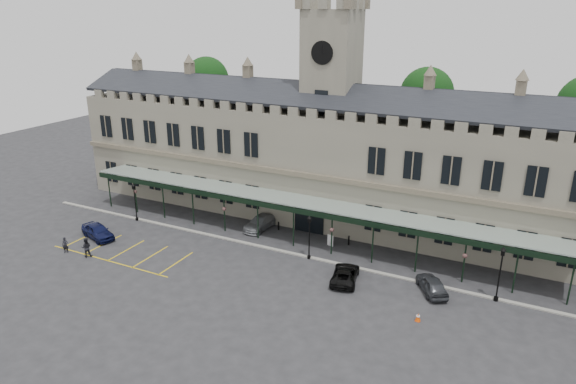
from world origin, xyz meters
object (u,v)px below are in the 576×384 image
at_px(lamp_post_left, 135,199).
at_px(sign_board, 330,240).
at_px(lamp_post_right, 500,269).
at_px(person_a, 65,245).
at_px(car_right_a, 432,285).
at_px(lamp_post_mid, 309,233).
at_px(car_taxi, 261,222).
at_px(person_b, 86,248).
at_px(car_van, 345,274).
at_px(clock_tower, 331,99).
at_px(traffic_cone, 418,317).
at_px(car_left_a, 98,231).
at_px(station_building, 329,161).

distance_m(lamp_post_left, sign_board, 21.93).
bearing_deg(lamp_post_right, person_a, -166.24).
bearing_deg(car_right_a, lamp_post_mid, -36.82).
relative_size(car_taxi, person_b, 2.54).
distance_m(lamp_post_mid, car_van, 5.46).
xyz_separation_m(clock_tower, lamp_post_left, (-18.31, -10.70, -10.56)).
height_order(car_taxi, person_a, person_a).
distance_m(traffic_cone, sign_board, 14.10).
bearing_deg(car_left_a, clock_tower, -31.13).
xyz_separation_m(lamp_post_mid, lamp_post_right, (16.41, -0.03, 0.24)).
distance_m(car_left_a, car_taxi, 16.59).
bearing_deg(lamp_post_right, car_right_a, -168.52).
height_order(station_building, person_a, station_building).
relative_size(lamp_post_left, person_b, 2.29).
bearing_deg(person_b, car_van, 154.92).
xyz_separation_m(car_taxi, person_b, (-11.33, -13.11, 0.25)).
xyz_separation_m(station_building, car_van, (7.00, -12.98, -5.84)).
bearing_deg(person_a, person_b, -23.38).
bearing_deg(station_building, car_right_a, -39.50).
bearing_deg(clock_tower, lamp_post_right, -29.39).
bearing_deg(car_left_a, lamp_post_mid, -57.54).
xyz_separation_m(lamp_post_right, sign_board, (-15.68, 3.47, -2.24)).
bearing_deg(sign_board, lamp_post_right, 0.82).
xyz_separation_m(car_taxi, car_van, (12.00, -6.55, -0.06)).
height_order(car_taxi, car_right_a, car_right_a).
bearing_deg(lamp_post_left, clock_tower, 30.31).
bearing_deg(car_left_a, lamp_post_left, 15.39).
distance_m(lamp_post_left, lamp_post_right, 37.24).
relative_size(lamp_post_left, lamp_post_right, 0.91).
bearing_deg(station_building, lamp_post_left, -149.90).
relative_size(lamp_post_mid, car_left_a, 0.97).
relative_size(car_left_a, car_taxi, 0.94).
bearing_deg(station_building, car_taxi, -127.89).
distance_m(sign_board, car_taxi, 8.27).
distance_m(clock_tower, car_right_a, 22.06).
bearing_deg(person_a, clock_tower, 16.79).
relative_size(lamp_post_mid, traffic_cone, 6.65).
distance_m(traffic_cone, car_taxi, 21.38).
xyz_separation_m(car_right_a, person_b, (-30.36, -7.97, 0.24)).
bearing_deg(lamp_post_mid, car_van, -28.43).
distance_m(lamp_post_left, traffic_cone, 32.87).
relative_size(sign_board, car_taxi, 0.24).
xyz_separation_m(station_building, person_a, (-18.81, -19.81, -5.68)).
relative_size(sign_board, car_left_a, 0.26).
xyz_separation_m(clock_tower, person_a, (-18.81, -19.90, -12.33)).
xyz_separation_m(lamp_post_left, sign_board, (21.56, 3.52, -1.98)).
height_order(car_left_a, person_b, person_b).
height_order(clock_tower, car_left_a, clock_tower).
height_order(car_taxi, car_van, car_taxi).
distance_m(lamp_post_left, car_van, 25.50).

